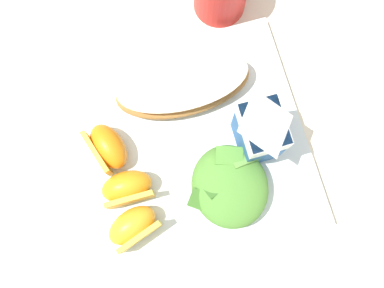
% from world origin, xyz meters
% --- Properties ---
extents(ground, '(3.00, 3.00, 0.00)m').
position_xyz_m(ground, '(0.00, 0.00, 0.00)').
color(ground, beige).
extents(white_plate, '(0.28, 0.28, 0.02)m').
position_xyz_m(white_plate, '(0.00, 0.00, 0.01)').
color(white_plate, silver).
rests_on(white_plate, ground).
extents(cheesy_pizza_bread, '(0.08, 0.17, 0.04)m').
position_xyz_m(cheesy_pizza_bread, '(-0.07, 0.01, 0.03)').
color(cheesy_pizza_bread, '#A87038').
rests_on(cheesy_pizza_bread, white_plate).
extents(green_salad_pile, '(0.10, 0.10, 0.04)m').
position_xyz_m(green_salad_pile, '(0.06, 0.03, 0.04)').
color(green_salad_pile, '#4C8433').
rests_on(green_salad_pile, white_plate).
extents(milk_carton, '(0.06, 0.04, 0.11)m').
position_xyz_m(milk_carton, '(0.02, 0.08, 0.08)').
color(milk_carton, '#23569E').
rests_on(milk_carton, white_plate).
extents(orange_wedge_front, '(0.07, 0.05, 0.04)m').
position_xyz_m(orange_wedge_front, '(-0.02, -0.10, 0.04)').
color(orange_wedge_front, orange).
rests_on(orange_wedge_front, white_plate).
extents(orange_wedge_middle, '(0.04, 0.06, 0.04)m').
position_xyz_m(orange_wedge_middle, '(0.03, -0.09, 0.04)').
color(orange_wedge_middle, orange).
rests_on(orange_wedge_middle, white_plate).
extents(orange_wedge_rear, '(0.05, 0.07, 0.04)m').
position_xyz_m(orange_wedge_rear, '(0.08, -0.09, 0.04)').
color(orange_wedge_rear, orange).
rests_on(orange_wedge_rear, white_plate).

